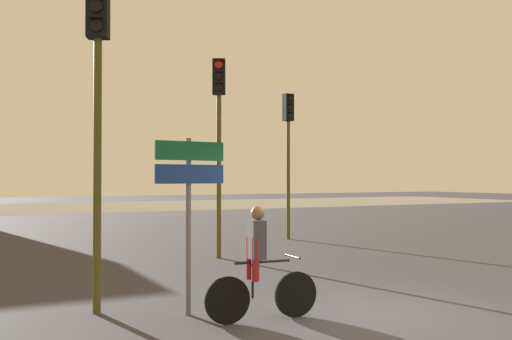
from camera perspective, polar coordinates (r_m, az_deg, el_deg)
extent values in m
plane|color=#333338|center=(8.71, 12.64, -14.15)|extent=(120.00, 120.00, 0.00)
cube|color=slate|center=(41.90, -19.85, -3.56)|extent=(80.00, 16.00, 0.01)
cylinder|color=#4C4719|center=(18.91, 3.24, -1.00)|extent=(0.12, 0.12, 3.92)
cube|color=black|center=(19.06, 3.23, 6.27)|extent=(0.34, 0.26, 0.90)
cylinder|color=black|center=(18.98, 3.47, 7.18)|extent=(0.19, 0.04, 0.19)
cube|color=black|center=(18.98, 3.50, 7.51)|extent=(0.20, 0.13, 0.02)
cylinder|color=black|center=(18.95, 3.47, 6.31)|extent=(0.19, 0.04, 0.19)
cube|color=black|center=(18.94, 3.50, 6.64)|extent=(0.20, 0.13, 0.02)
cylinder|color=black|center=(18.91, 3.47, 5.44)|extent=(0.19, 0.04, 0.19)
cube|color=black|center=(18.91, 3.50, 5.77)|extent=(0.20, 0.13, 0.02)
cylinder|color=#4C4719|center=(14.40, -3.74, -0.62)|extent=(0.12, 0.12, 4.13)
cube|color=black|center=(14.63, -3.73, 9.28)|extent=(0.39, 0.36, 0.90)
cylinder|color=red|center=(14.55, -3.76, 10.50)|extent=(0.18, 0.11, 0.19)
cube|color=black|center=(14.55, -3.76, 10.94)|extent=(0.22, 0.19, 0.02)
cylinder|color=black|center=(14.50, -3.76, 9.37)|extent=(0.18, 0.11, 0.19)
cube|color=black|center=(14.50, -3.76, 9.82)|extent=(0.22, 0.19, 0.02)
cylinder|color=black|center=(14.45, -3.76, 8.24)|extent=(0.18, 0.11, 0.19)
cube|color=black|center=(14.45, -3.76, 8.69)|extent=(0.22, 0.19, 0.02)
cylinder|color=#4C4719|center=(8.82, -15.59, -0.52)|extent=(0.12, 0.12, 4.10)
cube|color=black|center=(9.18, -15.52, 15.30)|extent=(0.39, 0.35, 0.90)
cylinder|color=black|center=(9.05, -15.70, 15.53)|extent=(0.19, 0.10, 0.19)
cylinder|color=black|center=(8.97, -15.71, 13.76)|extent=(0.19, 0.10, 0.19)
cube|color=black|center=(8.98, -15.73, 14.47)|extent=(0.22, 0.19, 0.02)
cylinder|color=slate|center=(8.47, -6.78, -5.62)|extent=(0.08, 0.08, 2.60)
cube|color=#116038|center=(8.40, -6.61, 1.91)|extent=(1.10, 0.13, 0.28)
cube|color=navy|center=(8.40, -6.61, -0.41)|extent=(1.10, 0.13, 0.28)
cylinder|color=black|center=(8.44, 3.99, -12.30)|extent=(0.66, 0.09, 0.66)
cylinder|color=black|center=(8.03, -2.88, -12.90)|extent=(0.66, 0.09, 0.66)
cylinder|color=black|center=(8.13, 0.65, -9.16)|extent=(0.84, 0.10, 0.04)
cylinder|color=black|center=(8.11, -0.34, -10.79)|extent=(0.04, 0.04, 0.55)
cylinder|color=black|center=(8.33, 3.68, -8.62)|extent=(0.06, 0.46, 0.03)
cylinder|color=maroon|center=(7.98, -0.06, -8.96)|extent=(0.11, 0.11, 0.60)
cylinder|color=maroon|center=(8.16, -0.61, -8.78)|extent=(0.11, 0.11, 0.60)
cube|color=#3F3F47|center=(8.05, -0.01, -6.95)|extent=(0.22, 0.31, 0.54)
sphere|color=#846047|center=(8.04, 0.19, -4.32)|extent=(0.20, 0.20, 0.20)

